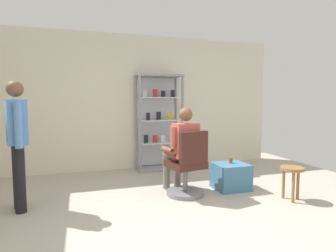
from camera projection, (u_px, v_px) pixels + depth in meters
The scene contains 9 objects.
ground_plane at pixel (192, 230), 3.01m from camera, with size 7.20×7.20×0.00m, color #B2A899.
back_wall at pixel (136, 103), 5.73m from camera, with size 6.00×0.10×2.70m, color silver.
display_cabinet_main at pixel (158, 122), 5.67m from camera, with size 0.90×0.45×1.90m.
office_chair at pixel (187, 169), 4.07m from camera, with size 0.61×0.57×0.96m.
seated_shopkeeper at pixel (182, 146), 4.18m from camera, with size 0.54×0.61×1.29m.
storage_crate at pixel (231, 176), 4.40m from camera, with size 0.51×0.46×0.40m, color teal.
tea_glass at pixel (231, 160), 4.43m from camera, with size 0.06×0.06×0.09m, color brown.
standing_customer at pixel (17, 137), 3.47m from camera, with size 0.31×0.51×1.63m.
wooden_stool at pixel (292, 174), 3.89m from camera, with size 0.32×0.32×0.47m.
Camera 1 is at (-1.12, -2.68, 1.38)m, focal length 29.97 mm.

